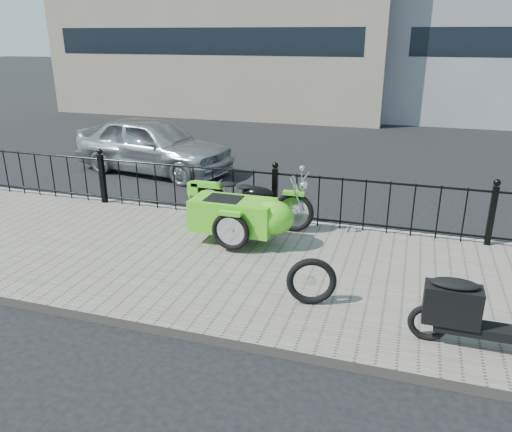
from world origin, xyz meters
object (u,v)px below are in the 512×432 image
(scooter, at_px, (478,313))
(spare_tire, at_px, (311,281))
(motorcycle_sidecar, at_px, (247,213))
(sedan_car, at_px, (153,145))

(scooter, relative_size, spare_tire, 2.57)
(motorcycle_sidecar, distance_m, scooter, 3.83)
(spare_tire, bearing_deg, sedan_car, 133.14)
(motorcycle_sidecar, xyz_separation_m, spare_tire, (1.40, -1.68, -0.17))
(motorcycle_sidecar, distance_m, sedan_car, 5.28)
(motorcycle_sidecar, bearing_deg, sedan_car, 134.50)
(motorcycle_sidecar, xyz_separation_m, sedan_car, (-3.70, 3.76, 0.10))
(motorcycle_sidecar, xyz_separation_m, scooter, (3.23, -2.05, -0.06))
(motorcycle_sidecar, bearing_deg, spare_tire, -50.12)
(spare_tire, relative_size, sedan_car, 0.15)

